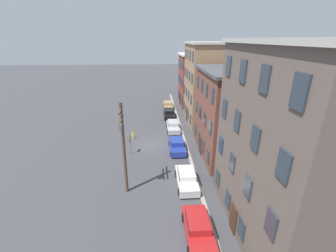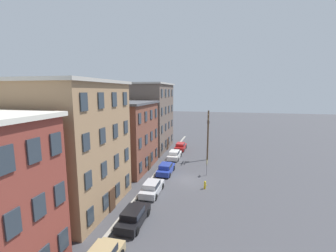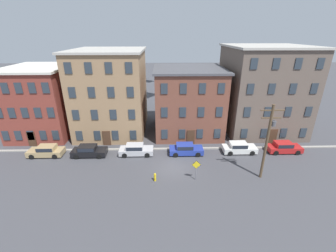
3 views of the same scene
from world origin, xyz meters
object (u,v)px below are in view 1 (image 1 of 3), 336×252
Objects in this scene: car_white at (187,178)px; fire_hydrant at (133,135)px; car_red at (198,227)px; car_tan at (168,105)px; utility_pole at (123,145)px; car_blue at (177,145)px; car_silver at (173,126)px; car_black at (169,113)px; caution_sign at (130,141)px.

fire_hydrant is (-11.03, -5.98, -0.27)m from car_white.
car_red is 18.08m from fire_hydrant.
car_tan is 1.00× the size of car_red.
utility_pole reaches higher than car_white.
car_white is 12.55m from fire_hydrant.
car_red is (13.18, 0.18, 0.00)m from car_blue.
car_tan is at bearing -179.84° from car_silver.
car_black is 1.82× the size of caution_sign.
car_tan is 1.00× the size of car_blue.
car_black is 14.32m from caution_sign.
car_white is 4.58× the size of fire_hydrant.
caution_sign is (-12.65, -5.90, 0.87)m from car_red.
car_blue is at bearing -0.37° from car_silver.
car_tan and car_black have the same top height.
car_red is 13.98m from caution_sign.
car_white is 6.92m from utility_pole.
car_tan is 26.85m from utility_pole.
car_blue is 6.97m from fire_hydrant.
car_red is at bearing 0.39° from car_silver.
car_tan is at bearing -179.57° from car_white.
car_white is at bearing 97.31° from utility_pole.
car_red is at bearing 0.77° from car_blue.
car_red is 4.58× the size of fire_hydrant.
car_black is 0.52× the size of utility_pole.
car_white is at bearing 41.82° from caution_sign.
car_silver and car_white have the same top height.
car_tan is 25.27m from car_white.
car_black and car_blue have the same top height.
car_white is 6.03m from car_red.
car_red is 1.82× the size of caution_sign.
car_silver is at bearing -179.61° from car_red.
car_silver and car_red have the same top height.
car_silver is 1.00× the size of car_white.
utility_pole is (0.72, -5.59, 4.00)m from car_white.
caution_sign is 2.52× the size of fire_hydrant.
car_silver is (6.07, 0.17, 0.00)m from car_black.
car_red is 0.52× the size of utility_pole.
utility_pole reaches higher than fire_hydrant.
utility_pole reaches higher than car_black.
utility_pole reaches higher than car_blue.
car_white is 0.52× the size of utility_pole.
car_white is at bearing 179.79° from car_red.
car_black is 12.62m from car_blue.
caution_sign is at bearing 0.79° from fire_hydrant.
caution_sign reaches higher than car_tan.
car_tan is at bearing -179.70° from car_red.
car_silver reaches higher than fire_hydrant.
car_black is at bearing 165.57° from utility_pole.
car_white reaches higher than fire_hydrant.
fire_hydrant is at bearing -22.13° from car_tan.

